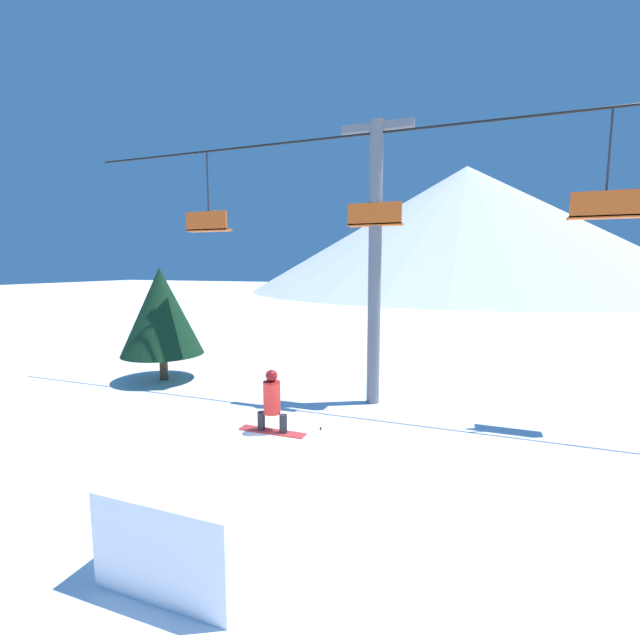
# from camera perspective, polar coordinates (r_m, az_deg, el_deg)

# --- Properties ---
(ground_plane) EXTENTS (220.00, 220.00, 0.00)m
(ground_plane) POSITION_cam_1_polar(r_m,az_deg,el_deg) (8.25, -5.46, -28.10)
(ground_plane) COLOR white
(mountain_ridge) EXTENTS (82.19, 82.19, 23.70)m
(mountain_ridge) POSITION_cam_1_polar(r_m,az_deg,el_deg) (89.33, 18.73, 11.39)
(mountain_ridge) COLOR silver
(mountain_ridge) RESTS_ON ground_plane
(snow_ramp) EXTENTS (2.29, 3.61, 1.49)m
(snow_ramp) POSITION_cam_1_polar(r_m,az_deg,el_deg) (8.37, -12.38, -21.66)
(snow_ramp) COLOR white
(snow_ramp) RESTS_ON ground_plane
(snowboarder) EXTENTS (1.38, 0.34, 1.27)m
(snowboarder) POSITION_cam_1_polar(r_m,az_deg,el_deg) (8.60, -6.43, -10.80)
(snowboarder) COLOR #B22D2D
(snowboarder) RESTS_ON snow_ramp
(chairlift) EXTENTS (23.11, 0.44, 9.46)m
(chairlift) POSITION_cam_1_polar(r_m,az_deg,el_deg) (14.66, 7.34, 10.21)
(chairlift) COLOR slate
(chairlift) RESTS_ON ground_plane
(pine_tree_near) EXTENTS (3.34, 3.34, 4.71)m
(pine_tree_near) POSITION_cam_1_polar(r_m,az_deg,el_deg) (18.87, -20.42, 1.08)
(pine_tree_near) COLOR #4C3823
(pine_tree_near) RESTS_ON ground_plane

